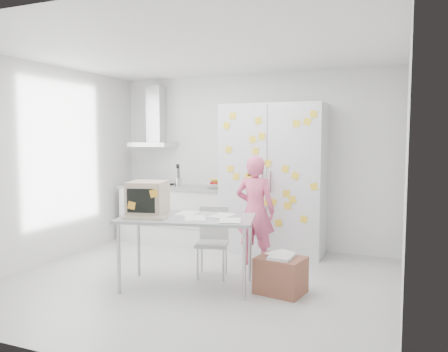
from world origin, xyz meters
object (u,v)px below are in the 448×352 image
at_px(desk, 162,207).
at_px(chair, 213,237).
at_px(person, 255,211).
at_px(cardboard_box, 281,274).

distance_m(desk, chair, 0.81).
relative_size(person, cardboard_box, 2.63).
xyz_separation_m(person, desk, (-0.75, -1.16, 0.18)).
height_order(person, desk, person).
bearing_deg(person, desk, 57.13).
distance_m(chair, cardboard_box, 1.03).
bearing_deg(cardboard_box, person, 123.50).
height_order(desk, chair, desk).
bearing_deg(chair, desk, -142.28).
relative_size(desk, chair, 1.94).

